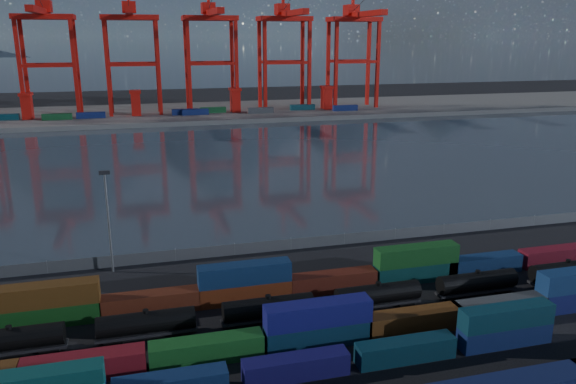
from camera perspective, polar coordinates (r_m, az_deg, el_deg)
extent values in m
plane|color=black|center=(75.27, 6.08, -13.37)|extent=(700.00, 700.00, 0.00)
plane|color=#303B46|center=(171.92, -6.49, 3.26)|extent=(700.00, 700.00, 0.00)
cube|color=#514F4C|center=(274.63, -9.86, 7.94)|extent=(700.00, 70.00, 2.00)
cube|color=#0D4645|center=(62.29, -23.85, -17.30)|extent=(11.85, 2.41, 2.57)
cube|color=#131050|center=(64.45, 0.82, -17.34)|extent=(11.85, 2.41, 2.57)
cube|color=#0B2B3A|center=(68.68, 11.84, -15.45)|extent=(11.85, 2.41, 2.57)
cube|color=#101F52|center=(75.02, 21.12, -13.40)|extent=(11.85, 2.41, 2.57)
cube|color=#0C3140|center=(73.85, 21.32, -11.65)|extent=(11.85, 2.41, 2.57)
cube|color=maroon|center=(67.96, -19.98, -16.36)|extent=(13.08, 2.66, 2.83)
cube|color=#17561D|center=(67.79, -8.25, -15.58)|extent=(13.08, 2.66, 2.83)
cube|color=#0C293F|center=(70.22, 3.04, -14.24)|extent=(13.08, 2.66, 2.83)
cube|color=navy|center=(68.86, 3.07, -12.20)|extent=(13.08, 2.66, 2.83)
cube|color=#5A3112|center=(74.74, 12.63, -12.67)|extent=(13.08, 2.66, 2.83)
cube|color=#3D4042|center=(80.84, 20.63, -11.08)|extent=(13.08, 2.66, 2.83)
cube|color=#134916|center=(80.80, -23.14, -11.37)|extent=(13.07, 2.66, 2.83)
cube|color=#563211|center=(79.62, -23.35, -9.54)|extent=(13.07, 2.66, 2.83)
cube|color=#5A2212|center=(79.75, -13.76, -10.86)|extent=(13.07, 2.66, 2.83)
cube|color=maroon|center=(80.79, -4.39, -10.07)|extent=(13.07, 2.66, 2.83)
cube|color=navy|center=(79.61, -4.43, -8.23)|extent=(13.07, 2.66, 2.83)
cube|color=#551C11|center=(83.89, 4.57, -9.06)|extent=(13.07, 2.66, 2.83)
cube|color=#0A3838|center=(88.97, 12.82, -7.94)|extent=(13.07, 2.66, 2.83)
cube|color=#15521C|center=(87.90, 12.93, -6.24)|extent=(13.07, 2.66, 2.83)
cube|color=navy|center=(94.67, 19.08, -6.97)|extent=(13.07, 2.66, 2.83)
cube|color=maroon|center=(102.89, 25.61, -5.86)|extent=(13.07, 2.66, 2.83)
cylinder|color=black|center=(75.21, -26.38, -13.24)|extent=(11.93, 2.66, 2.66)
cylinder|color=black|center=(74.55, -26.52, -12.24)|extent=(0.73, 0.73, 0.46)
cube|color=black|center=(75.89, -26.25, -14.22)|extent=(12.39, 1.84, 0.37)
cube|color=black|center=(75.29, -23.04, -14.39)|extent=(2.29, 1.65, 0.55)
cylinder|color=black|center=(73.43, -14.19, -12.70)|extent=(11.93, 2.66, 2.66)
cylinder|color=black|center=(72.76, -14.27, -11.68)|extent=(0.73, 0.73, 0.46)
cube|color=black|center=(74.13, -14.12, -13.70)|extent=(12.39, 1.84, 0.37)
cube|color=black|center=(74.46, -17.37, -14.15)|extent=(2.29, 1.65, 0.55)
cube|color=black|center=(74.38, -10.83, -13.71)|extent=(2.29, 1.65, 0.55)
cylinder|color=black|center=(74.89, -2.02, -11.61)|extent=(11.93, 2.66, 2.66)
cylinder|color=black|center=(74.23, -2.03, -10.60)|extent=(0.73, 0.73, 0.46)
cube|color=black|center=(75.57, -2.01, -12.60)|extent=(12.39, 1.84, 0.37)
cube|color=black|center=(75.05, -5.17, -13.19)|extent=(2.29, 1.65, 0.55)
cube|color=black|center=(76.66, 1.07, -12.47)|extent=(2.29, 1.65, 0.55)
cylinder|color=black|center=(79.41, 9.11, -10.15)|extent=(11.93, 2.66, 2.66)
cylinder|color=black|center=(78.78, 9.16, -9.19)|extent=(0.73, 0.73, 0.46)
cube|color=black|center=(80.05, 9.07, -11.10)|extent=(12.39, 1.84, 0.37)
cube|color=black|center=(78.75, 6.25, -11.76)|extent=(2.29, 1.65, 0.55)
cube|color=black|center=(81.86, 11.75, -10.90)|extent=(2.29, 1.65, 0.55)
cylinder|color=black|center=(86.50, 18.65, -8.59)|extent=(11.93, 2.66, 2.66)
cylinder|color=black|center=(85.93, 18.74, -7.70)|extent=(0.73, 0.73, 0.46)
cube|color=black|center=(87.09, 18.57, -9.48)|extent=(12.39, 1.84, 0.37)
cube|color=black|center=(85.15, 16.18, -10.13)|extent=(2.29, 1.65, 0.55)
cube|color=black|center=(89.48, 20.79, -9.26)|extent=(2.29, 1.65, 0.55)
cylinder|color=black|center=(95.60, 26.50, -7.12)|extent=(11.93, 2.66, 2.66)
cylinder|color=black|center=(95.09, 26.60, -6.30)|extent=(0.73, 0.73, 0.46)
cube|color=black|center=(96.14, 26.39, -7.93)|extent=(12.39, 1.84, 0.37)
cube|color=black|center=(93.70, 24.44, -8.53)|extent=(2.29, 1.65, 0.55)
cube|color=#595B5E|center=(99.04, 0.30, -5.32)|extent=(160.00, 0.06, 2.00)
cylinder|color=slate|center=(97.19, -23.28, -7.01)|extent=(0.12, 0.12, 2.20)
cylinder|color=slate|center=(96.10, -17.35, -6.68)|extent=(0.12, 0.12, 2.20)
cylinder|color=slate|center=(96.04, -11.36, -6.26)|extent=(0.12, 0.12, 2.20)
cylinder|color=slate|center=(97.02, -5.43, -5.79)|extent=(0.12, 0.12, 2.20)
cylinder|color=slate|center=(99.01, 0.30, -5.27)|extent=(0.12, 0.12, 2.20)
cylinder|color=slate|center=(101.94, 5.75, -4.73)|extent=(0.12, 0.12, 2.20)
cylinder|color=slate|center=(105.73, 10.84, -4.18)|extent=(0.12, 0.12, 2.20)
cylinder|color=slate|center=(110.31, 15.54, -3.64)|extent=(0.12, 0.12, 2.20)
cylinder|color=slate|center=(115.57, 19.83, -3.13)|extent=(0.12, 0.12, 2.20)
cylinder|color=slate|center=(121.43, 23.73, -2.66)|extent=(0.12, 0.12, 2.20)
cylinder|color=slate|center=(127.81, 27.25, -2.21)|extent=(0.12, 0.12, 2.20)
cylinder|color=slate|center=(91.90, -17.73, -3.15)|extent=(0.36, 0.36, 16.00)
cube|color=black|center=(89.69, -18.16, 1.89)|extent=(1.60, 0.40, 0.60)
cube|color=red|center=(264.84, -25.55, 11.00)|extent=(1.57, 1.57, 44.20)
cube|color=red|center=(276.44, -25.14, 11.18)|extent=(1.57, 1.57, 44.20)
cube|color=red|center=(261.92, -20.83, 11.46)|extent=(1.57, 1.57, 44.20)
cube|color=red|center=(273.64, -20.60, 11.61)|extent=(1.57, 1.57, 44.20)
cube|color=red|center=(263.05, -23.26, 11.71)|extent=(21.61, 1.38, 1.38)
cube|color=red|center=(274.73, -22.93, 11.86)|extent=(21.61, 1.38, 1.38)
cube|color=red|center=(268.74, -23.55, 16.00)|extent=(24.56, 13.75, 2.16)
cube|color=red|center=(257.13, -23.97, 16.48)|extent=(2.95, 47.15, 2.46)
cube|color=red|center=(272.80, -23.54, 16.91)|extent=(5.89, 7.86, 4.91)
cube|color=red|center=(261.00, -17.85, 11.71)|extent=(1.57, 1.57, 44.20)
cube|color=red|center=(272.76, -17.75, 11.85)|extent=(1.57, 1.57, 44.20)
cube|color=red|center=(260.95, -13.01, 12.04)|extent=(1.57, 1.57, 44.20)
cube|color=red|center=(272.71, -13.12, 12.17)|extent=(1.57, 1.57, 44.20)
cube|color=red|center=(260.64, -15.47, 12.37)|extent=(21.61, 1.38, 1.38)
cube|color=red|center=(272.42, -15.47, 12.48)|extent=(21.61, 1.38, 1.38)
cube|color=red|center=(266.38, -15.79, 16.69)|extent=(24.56, 13.75, 2.16)
cube|color=red|center=(254.66, -15.83, 17.21)|extent=(2.95, 47.15, 2.46)
cube|color=red|center=(270.47, -15.86, 17.60)|extent=(5.89, 7.86, 4.91)
cube|color=red|center=(261.82, -10.02, 12.21)|extent=(1.57, 1.57, 44.20)
cube|color=red|center=(273.54, -10.25, 12.33)|extent=(1.57, 1.57, 44.20)
cube|color=red|center=(264.65, -5.25, 12.41)|extent=(1.57, 1.57, 44.20)
cube|color=red|center=(276.25, -5.68, 12.53)|extent=(1.57, 1.57, 44.20)
cube|color=red|center=(262.91, -7.64, 12.80)|extent=(21.61, 1.38, 1.38)
cube|color=red|center=(274.58, -7.98, 12.90)|extent=(21.61, 1.38, 1.38)
cube|color=red|center=(268.59, -7.97, 17.09)|extent=(24.56, 13.75, 2.16)
cube|color=red|center=(256.98, -7.64, 17.62)|extent=(2.95, 47.15, 2.46)
cube|color=red|center=(272.65, -8.12, 17.99)|extent=(5.89, 7.86, 4.91)
cube|color=red|center=(267.26, -2.35, 12.49)|extent=(1.57, 1.57, 44.20)
cube|color=red|center=(278.76, -2.90, 12.61)|extent=(1.57, 1.57, 44.20)
cube|color=red|center=(272.82, 2.19, 12.55)|extent=(1.57, 1.57, 44.20)
cube|color=red|center=(284.09, 1.47, 12.68)|extent=(1.57, 1.57, 44.20)
cube|color=red|center=(269.73, -0.06, 13.00)|extent=(21.61, 1.38, 1.38)
cube|color=red|center=(281.13, -0.70, 13.10)|extent=(21.61, 1.38, 1.38)
cube|color=red|center=(275.28, -0.39, 17.19)|extent=(24.56, 13.75, 2.16)
cube|color=red|center=(263.96, 0.28, 17.69)|extent=(2.95, 47.15, 2.46)
cube|color=red|center=(279.24, -0.61, 18.08)|extent=(5.89, 7.86, 4.91)
cube|color=red|center=(277.05, 4.90, 12.56)|extent=(1.57, 1.57, 44.20)
cube|color=red|center=(288.16, 4.09, 12.69)|extent=(1.57, 1.57, 44.20)
cube|color=red|center=(285.08, 9.09, 12.51)|extent=(1.57, 1.57, 44.20)
cube|color=red|center=(295.89, 8.15, 12.65)|extent=(1.57, 1.57, 44.20)
cube|color=red|center=(280.79, 7.04, 12.99)|extent=(21.61, 1.38, 1.38)
cube|color=red|center=(291.75, 6.16, 13.11)|extent=(21.61, 1.38, 1.38)
cube|color=red|center=(286.12, 6.72, 17.03)|extent=(24.56, 13.75, 2.16)
cube|color=red|center=(275.25, 7.67, 17.47)|extent=(2.95, 47.15, 2.46)
cube|color=red|center=(289.93, 6.45, 17.89)|extent=(5.89, 7.86, 4.91)
cube|color=navy|center=(259.27, -9.41, 8.03)|extent=(12.00, 2.44, 2.60)
cube|color=navy|center=(271.77, 5.83, 8.50)|extent=(12.00, 2.44, 2.60)
cube|color=navy|center=(260.28, -10.39, 8.01)|extent=(12.00, 2.44, 2.60)
cube|color=#0C3842|center=(267.51, -26.90, 6.80)|extent=(12.00, 2.44, 2.60)
cube|color=#3F4244|center=(261.89, -2.82, 8.29)|extent=(12.00, 2.44, 2.60)
cube|color=#144C23|center=(259.72, -22.41, 7.09)|extent=(12.00, 2.44, 2.60)
cube|color=navy|center=(259.64, -19.39, 7.38)|extent=(12.00, 2.44, 2.60)
cube|color=#144C23|center=(264.98, -7.63, 8.26)|extent=(12.00, 2.44, 2.60)
cube|color=#0C3842|center=(273.20, 1.47, 8.61)|extent=(12.00, 2.44, 2.60)
cube|color=red|center=(266.81, -24.97, 7.81)|extent=(4.00, 6.00, 10.00)
cube|color=red|center=(266.27, -25.11, 8.98)|extent=(5.00, 7.00, 1.20)
cube|color=red|center=(262.89, -15.19, 8.62)|extent=(4.00, 6.00, 10.00)
cube|color=red|center=(262.34, -15.28, 9.81)|extent=(5.00, 7.00, 1.20)
cube|color=red|center=(266.62, -5.38, 9.17)|extent=(4.00, 6.00, 10.00)
cube|color=red|center=(266.08, -5.41, 10.35)|extent=(5.00, 7.00, 1.20)
cube|color=red|center=(277.69, 3.94, 9.46)|extent=(4.00, 6.00, 10.00)
cube|color=red|center=(277.17, 3.96, 10.59)|extent=(5.00, 7.00, 1.20)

